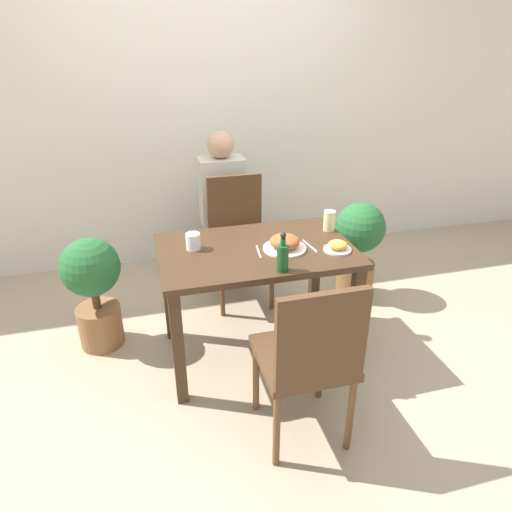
% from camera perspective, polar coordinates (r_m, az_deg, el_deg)
% --- Properties ---
extents(ground_plane, '(16.00, 16.00, 0.00)m').
position_cam_1_polar(ground_plane, '(2.95, 0.00, -11.84)').
color(ground_plane, tan).
extents(wall_back, '(8.00, 0.05, 2.60)m').
position_cam_1_polar(wall_back, '(3.84, -6.13, 18.34)').
color(wall_back, beige).
rests_on(wall_back, ground_plane).
extents(dining_table, '(1.09, 0.71, 0.72)m').
position_cam_1_polar(dining_table, '(2.62, 0.00, -1.24)').
color(dining_table, '#3D2819').
rests_on(dining_table, ground_plane).
extents(chair_near, '(0.42, 0.42, 0.91)m').
position_cam_1_polar(chair_near, '(2.10, 6.73, -12.28)').
color(chair_near, '#4C331E').
rests_on(chair_near, ground_plane).
extents(chair_far, '(0.42, 0.42, 0.91)m').
position_cam_1_polar(chair_far, '(3.30, -2.22, 2.98)').
color(chair_far, '#4C331E').
rests_on(chair_far, ground_plane).
extents(food_plate, '(0.24, 0.24, 0.08)m').
position_cam_1_polar(food_plate, '(2.54, 3.60, 1.61)').
color(food_plate, white).
rests_on(food_plate, dining_table).
extents(side_plate, '(0.15, 0.15, 0.06)m').
position_cam_1_polar(side_plate, '(2.57, 10.17, 1.18)').
color(side_plate, white).
rests_on(side_plate, dining_table).
extents(drink_cup, '(0.08, 0.08, 0.09)m').
position_cam_1_polar(drink_cup, '(2.56, -7.87, 1.82)').
color(drink_cup, white).
rests_on(drink_cup, dining_table).
extents(juice_glass, '(0.07, 0.07, 0.12)m').
position_cam_1_polar(juice_glass, '(2.81, 9.14, 4.37)').
color(juice_glass, beige).
rests_on(juice_glass, dining_table).
extents(sauce_bottle, '(0.06, 0.06, 0.21)m').
position_cam_1_polar(sauce_bottle, '(2.29, 3.35, -0.03)').
color(sauce_bottle, '#194C23').
rests_on(sauce_bottle, dining_table).
extents(fork_utensil, '(0.03, 0.16, 0.00)m').
position_cam_1_polar(fork_utensil, '(2.51, 0.31, 0.52)').
color(fork_utensil, silver).
rests_on(fork_utensil, dining_table).
extents(spoon_utensil, '(0.03, 0.17, 0.00)m').
position_cam_1_polar(spoon_utensil, '(2.60, 6.74, 1.26)').
color(spoon_utensil, silver).
rests_on(spoon_utensil, dining_table).
extents(potted_plant_left, '(0.36, 0.36, 0.73)m').
position_cam_1_polar(potted_plant_left, '(2.96, -19.65, -3.55)').
color(potted_plant_left, brown).
rests_on(potted_plant_left, ground_plane).
extents(potted_plant_right, '(0.36, 0.36, 0.74)m').
position_cam_1_polar(potted_plant_right, '(3.40, 12.68, 1.46)').
color(potted_plant_right, brown).
rests_on(potted_plant_right, ground_plane).
extents(person_figure, '(0.34, 0.22, 1.17)m').
position_cam_1_polar(person_figure, '(3.61, -4.18, 6.09)').
color(person_figure, '#2D3347').
rests_on(person_figure, ground_plane).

